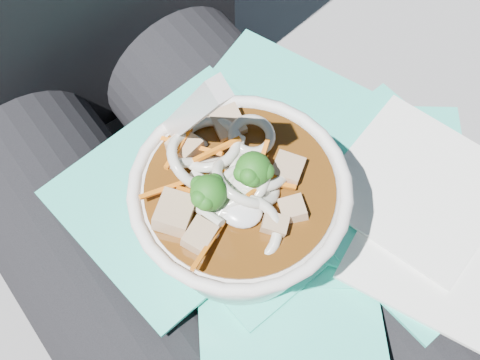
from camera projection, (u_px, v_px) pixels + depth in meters
stone_ledge at (172, 275)px, 0.93m from camera, size 1.01×0.52×0.47m
lap at (233, 279)px, 0.60m from camera, size 0.33×0.48×0.16m
person_body at (174, 195)px, 0.61m from camera, size 0.34×0.94×1.02m
plastic_bag at (286, 197)px, 0.54m from camera, size 0.34×0.32×0.01m
napkins at (441, 222)px, 0.52m from camera, size 0.18×0.22×0.01m
udon_bowl at (239, 207)px, 0.47m from camera, size 0.17×0.17×0.20m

